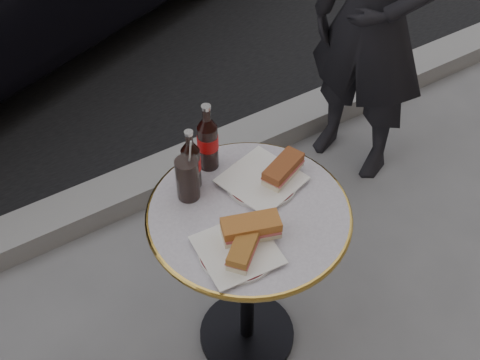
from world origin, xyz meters
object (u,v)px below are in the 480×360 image
pedestrian (376,20)px  cola_glass (187,178)px  cola_bottle_right (208,137)px  plate_right (262,181)px  plate_left (237,251)px  cola_bottle_left (191,159)px  bistro_table (248,281)px

pedestrian → cola_glass: bearing=-89.7°
cola_bottle_right → plate_right: bearing=-57.4°
plate_right → plate_left: bearing=-137.4°
cola_bottle_left → cola_glass: (-0.03, -0.04, -0.03)m
cola_bottle_left → cola_bottle_right: size_ratio=0.89×
plate_right → cola_bottle_right: cola_bottle_right is taller
bistro_table → cola_glass: 0.48m
plate_right → pedestrian: bearing=29.2°
cola_bottle_right → pedestrian: bearing=19.1°
bistro_table → cola_glass: (-0.12, 0.15, 0.44)m
bistro_table → cola_glass: cola_glass is taller
plate_right → cola_bottle_right: (-0.10, 0.16, 0.12)m
plate_left → cola_bottle_left: bearing=85.5°
plate_right → cola_bottle_right: bearing=122.6°
plate_right → cola_bottle_left: (-0.18, 0.11, 0.10)m
plate_right → cola_bottle_left: size_ratio=1.06×
bistro_table → plate_left: bearing=-134.3°
plate_left → plate_right: same height
bistro_table → plate_left: plate_left is taller
bistro_table → cola_bottle_left: size_ratio=3.38×
cola_bottle_right → bistro_table: bearing=-89.1°
cola_glass → bistro_table: bearing=-50.7°
bistro_table → pedestrian: 1.21m
plate_left → cola_glass: cola_glass is taller
plate_left → cola_bottle_left: cola_bottle_left is taller
cola_bottle_right → pedestrian: (0.99, 0.34, -0.09)m
bistro_table → pedestrian: pedestrian is taller
bistro_table → cola_bottle_right: (-0.00, 0.23, 0.49)m
plate_left → pedestrian: 1.30m
cola_glass → pedestrian: bearing=21.0°
cola_bottle_right → pedestrian: size_ratio=0.16×
cola_bottle_left → plate_right: bearing=-30.6°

